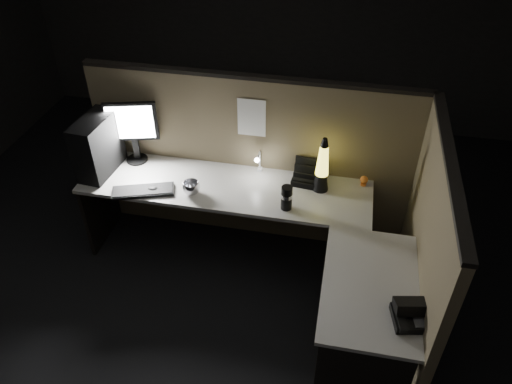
% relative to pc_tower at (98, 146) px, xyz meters
% --- Properties ---
extents(floor, '(6.00, 6.00, 0.00)m').
position_rel_pc_tower_xyz_m(floor, '(1.18, -0.61, -0.97)').
color(floor, black).
rests_on(floor, ground).
extents(room_shell, '(6.00, 6.00, 6.00)m').
position_rel_pc_tower_xyz_m(room_shell, '(1.18, -0.61, 0.65)').
color(room_shell, silver).
rests_on(room_shell, ground).
extents(partition_back, '(2.66, 0.06, 1.50)m').
position_rel_pc_tower_xyz_m(partition_back, '(1.18, 0.32, -0.22)').
color(partition_back, brown).
rests_on(partition_back, ground).
extents(partition_right, '(0.06, 1.66, 1.50)m').
position_rel_pc_tower_xyz_m(partition_right, '(2.51, -0.51, -0.22)').
color(partition_right, brown).
rests_on(partition_right, ground).
extents(desk, '(2.60, 1.60, 0.73)m').
position_rel_pc_tower_xyz_m(desk, '(1.36, -0.35, -0.39)').
color(desk, beige).
rests_on(desk, ground).
extents(pc_tower, '(0.24, 0.47, 0.47)m').
position_rel_pc_tower_xyz_m(pc_tower, '(0.00, 0.00, 0.00)').
color(pc_tower, black).
rests_on(pc_tower, desk).
extents(monitor, '(0.41, 0.18, 0.53)m').
position_rel_pc_tower_xyz_m(monitor, '(0.22, 0.20, 0.09)').
color(monitor, black).
rests_on(monitor, desk).
extents(keyboard, '(0.50, 0.30, 0.02)m').
position_rel_pc_tower_xyz_m(keyboard, '(0.43, -0.21, -0.23)').
color(keyboard, black).
rests_on(keyboard, desk).
extents(mouse, '(0.10, 0.08, 0.04)m').
position_rel_pc_tower_xyz_m(mouse, '(0.50, -0.19, -0.22)').
color(mouse, black).
rests_on(mouse, desk).
extents(clip_lamp, '(0.04, 0.16, 0.20)m').
position_rel_pc_tower_xyz_m(clip_lamp, '(1.26, 0.19, -0.12)').
color(clip_lamp, white).
rests_on(clip_lamp, desk).
extents(organizer, '(0.27, 0.24, 0.19)m').
position_rel_pc_tower_xyz_m(organizer, '(1.67, 0.19, -0.19)').
color(organizer, black).
rests_on(organizer, desk).
extents(lava_lamp, '(0.12, 0.12, 0.46)m').
position_rel_pc_tower_xyz_m(lava_lamp, '(1.77, 0.10, -0.04)').
color(lava_lamp, black).
rests_on(lava_lamp, desk).
extents(travel_mug, '(0.09, 0.09, 0.20)m').
position_rel_pc_tower_xyz_m(travel_mug, '(1.54, -0.18, -0.14)').
color(travel_mug, black).
rests_on(travel_mug, desk).
extents(steel_mug, '(0.15, 0.15, 0.10)m').
position_rel_pc_tower_xyz_m(steel_mug, '(0.80, -0.15, -0.18)').
color(steel_mug, '#B1B1B8').
rests_on(steel_mug, desk).
extents(figurine, '(0.06, 0.06, 0.06)m').
position_rel_pc_tower_xyz_m(figurine, '(2.10, 0.22, -0.18)').
color(figurine, orange).
rests_on(figurine, desk).
extents(pinned_paper, '(0.22, 0.00, 0.32)m').
position_rel_pc_tower_xyz_m(pinned_paper, '(1.19, 0.29, 0.22)').
color(pinned_paper, white).
rests_on(pinned_paper, partition_back).
extents(desk_phone, '(0.26, 0.26, 0.14)m').
position_rel_pc_tower_xyz_m(desk_phone, '(2.41, -1.03, -0.19)').
color(desk_phone, black).
rests_on(desk_phone, desk).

